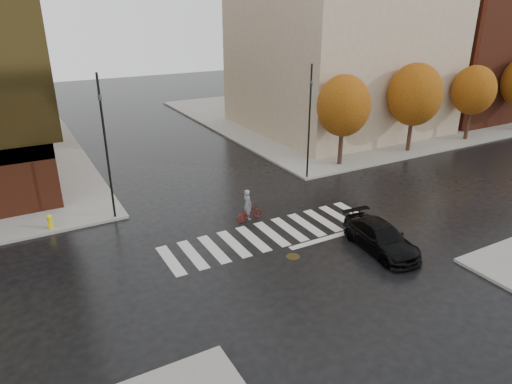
# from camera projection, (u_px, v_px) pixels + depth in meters

# --- Properties ---
(ground) EXTENTS (120.00, 120.00, 0.00)m
(ground) POSITION_uv_depth(u_px,v_px,m) (277.00, 238.00, 23.39)
(ground) COLOR black
(ground) RESTS_ON ground
(sidewalk_ne) EXTENTS (30.00, 30.00, 0.15)m
(sidewalk_ne) POSITION_uv_depth(u_px,v_px,m) (340.00, 113.00, 49.78)
(sidewalk_ne) COLOR gray
(sidewalk_ne) RESTS_ON ground
(crosswalk) EXTENTS (12.00, 3.00, 0.01)m
(crosswalk) POSITION_uv_depth(u_px,v_px,m) (272.00, 234.00, 23.79)
(crosswalk) COLOR silver
(crosswalk) RESTS_ON ground
(building_ne_tan) EXTENTS (16.00, 16.00, 18.00)m
(building_ne_tan) POSITION_uv_depth(u_px,v_px,m) (340.00, 28.00, 41.29)
(building_ne_tan) COLOR tan
(building_ne_tan) RESTS_ON sidewalk_ne
(building_ne_brick) EXTENTS (14.00, 14.00, 14.00)m
(building_ne_brick) POSITION_uv_depth(u_px,v_px,m) (464.00, 45.00, 48.45)
(building_ne_brick) COLOR #602817
(building_ne_brick) RESTS_ON sidewalk_ne
(tree_ne_a) EXTENTS (3.80, 3.80, 6.50)m
(tree_ne_a) POSITION_uv_depth(u_px,v_px,m) (344.00, 106.00, 32.17)
(tree_ne_a) COLOR #321F16
(tree_ne_a) RESTS_ON sidewalk_ne
(tree_ne_b) EXTENTS (4.20, 4.20, 6.89)m
(tree_ne_b) POSITION_uv_depth(u_px,v_px,m) (415.00, 95.00, 35.26)
(tree_ne_b) COLOR #321F16
(tree_ne_b) RESTS_ON sidewalk_ne
(tree_ne_c) EXTENTS (3.60, 3.60, 6.31)m
(tree_ne_c) POSITION_uv_depth(u_px,v_px,m) (474.00, 90.00, 38.50)
(tree_ne_c) COLOR #321F16
(tree_ne_c) RESTS_ON sidewalk_ne
(sedan) EXTENTS (2.29, 4.75, 1.33)m
(sedan) POSITION_uv_depth(u_px,v_px,m) (381.00, 237.00, 22.03)
(sedan) COLOR black
(sedan) RESTS_ON ground
(cyclist) EXTENTS (1.69, 0.78, 1.85)m
(cyclist) POSITION_uv_depth(u_px,v_px,m) (248.00, 210.00, 25.04)
(cyclist) COLOR maroon
(cyclist) RESTS_ON ground
(traffic_light_nw) EXTENTS (0.22, 0.20, 7.85)m
(traffic_light_nw) POSITION_uv_depth(u_px,v_px,m) (105.00, 138.00, 23.68)
(traffic_light_nw) COLOR black
(traffic_light_nw) RESTS_ON sidewalk_nw
(traffic_light_ne) EXTENTS (0.16, 0.19, 7.53)m
(traffic_light_ne) POSITION_uv_depth(u_px,v_px,m) (310.00, 115.00, 29.61)
(traffic_light_ne) COLOR black
(traffic_light_ne) RESTS_ON sidewalk_ne
(fire_hydrant) EXTENTS (0.28, 0.28, 0.79)m
(fire_hydrant) POSITION_uv_depth(u_px,v_px,m) (50.00, 221.00, 23.92)
(fire_hydrant) COLOR yellow
(fire_hydrant) RESTS_ON sidewalk_nw
(manhole) EXTENTS (0.86, 0.86, 0.01)m
(manhole) POSITION_uv_depth(u_px,v_px,m) (293.00, 257.00, 21.63)
(manhole) COLOR #473819
(manhole) RESTS_ON ground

